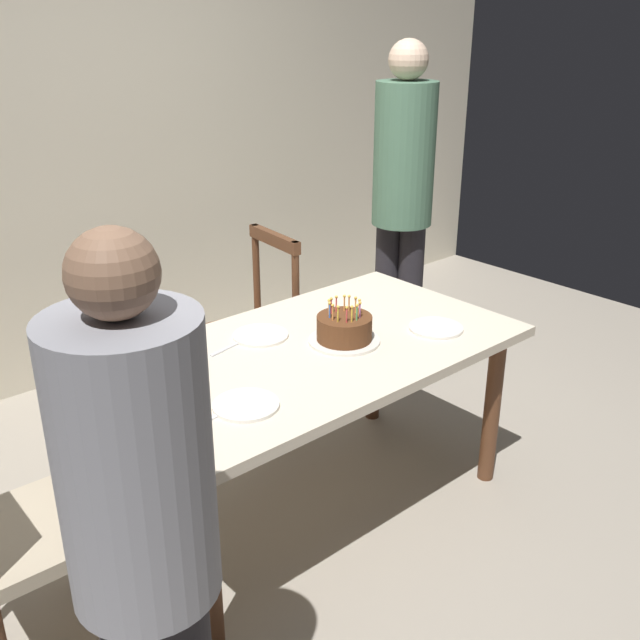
% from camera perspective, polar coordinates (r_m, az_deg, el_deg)
% --- Properties ---
extents(ground, '(6.40, 6.40, 0.00)m').
position_cam_1_polar(ground, '(3.18, -0.70, -14.37)').
color(ground, '#9E9384').
extents(back_wall, '(6.40, 0.10, 2.60)m').
position_cam_1_polar(back_wall, '(4.16, -18.16, 13.19)').
color(back_wall, beige).
rests_on(back_wall, ground).
extents(dining_table, '(1.65, 0.91, 0.74)m').
position_cam_1_polar(dining_table, '(2.83, -0.76, -3.79)').
color(dining_table, beige).
rests_on(dining_table, ground).
extents(birthday_cake, '(0.28, 0.28, 0.17)m').
position_cam_1_polar(birthday_cake, '(2.82, 1.91, -0.78)').
color(birthday_cake, silver).
rests_on(birthday_cake, dining_table).
extents(plate_near_celebrant, '(0.22, 0.22, 0.01)m').
position_cam_1_polar(plate_near_celebrant, '(2.40, -5.82, -6.62)').
color(plate_near_celebrant, white).
rests_on(plate_near_celebrant, dining_table).
extents(plate_far_side, '(0.22, 0.22, 0.01)m').
position_cam_1_polar(plate_far_side, '(2.89, -4.68, -1.21)').
color(plate_far_side, white).
rests_on(plate_far_side, dining_table).
extents(plate_near_guest, '(0.22, 0.22, 0.01)m').
position_cam_1_polar(plate_near_guest, '(2.98, 9.05, -0.61)').
color(plate_near_guest, white).
rests_on(plate_near_guest, dining_table).
extents(fork_near_celebrant, '(0.18, 0.04, 0.01)m').
position_cam_1_polar(fork_near_celebrant, '(2.32, -9.08, -7.90)').
color(fork_near_celebrant, silver).
rests_on(fork_near_celebrant, dining_table).
extents(fork_far_side, '(0.18, 0.05, 0.01)m').
position_cam_1_polar(fork_far_side, '(2.80, -7.22, -2.17)').
color(fork_far_side, silver).
rests_on(fork_far_side, dining_table).
extents(chair_spindle_back, '(0.48, 0.48, 0.95)m').
position_cam_1_polar(chair_spindle_back, '(3.61, -5.69, -1.17)').
color(chair_spindle_back, '#56331E').
rests_on(chair_spindle_back, ground).
extents(person_celebrant, '(0.32, 0.32, 1.58)m').
position_cam_1_polar(person_celebrant, '(1.66, -13.64, -16.19)').
color(person_celebrant, '#262328').
rests_on(person_celebrant, ground).
extents(person_guest, '(0.32, 0.32, 1.81)m').
position_cam_1_polar(person_guest, '(3.94, 6.48, 9.80)').
color(person_guest, '#262328').
rests_on(person_guest, ground).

